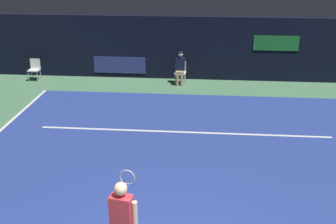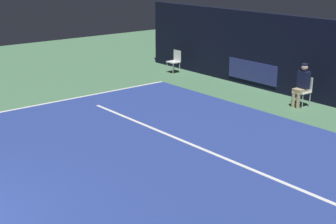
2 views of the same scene
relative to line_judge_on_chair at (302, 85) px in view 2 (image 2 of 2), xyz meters
name	(u,v)px [view 2 (image 2 of 2)]	position (x,y,z in m)	size (l,w,h in m)	color
ground_plane	(128,164)	(0.39, -6.68, -0.69)	(33.91, 33.91, 0.00)	#4C7A56
court_surface	(128,164)	(0.39, -6.68, -0.68)	(11.17, 10.70, 0.01)	navy
line_sideline_right	(24,108)	(-5.15, -6.68, -0.67)	(0.10, 10.70, 0.01)	white
line_service	(192,145)	(0.39, -4.80, -0.67)	(8.71, 0.10, 0.01)	white
back_wall	(331,63)	(0.38, 0.85, 0.61)	(17.09, 0.33, 2.60)	black
line_judge_on_chair	(302,85)	(0.00, 0.00, 0.00)	(0.46, 0.54, 1.32)	white
courtside_chair_near	(175,60)	(-6.07, 0.04, -0.18)	(0.44, 0.42, 0.88)	white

